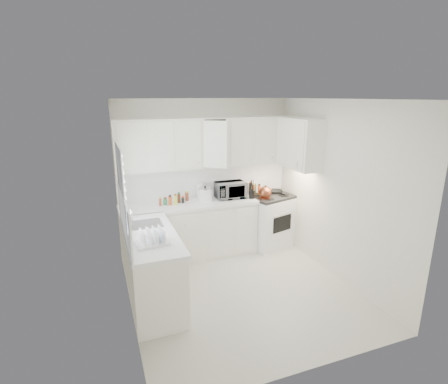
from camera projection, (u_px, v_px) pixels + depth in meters
name	position (u px, v px, depth m)	size (l,w,h in m)	color
floor	(241.00, 290.00, 4.89)	(3.20, 3.20, 0.00)	beige
ceiling	(244.00, 99.00, 4.20)	(3.20, 3.20, 0.00)	white
wall_back	(206.00, 176.00, 5.99)	(3.00, 3.00, 0.00)	silver
wall_front	(314.00, 251.00, 3.10)	(3.00, 3.00, 0.00)	silver
wall_left	(124.00, 215.00, 4.04)	(3.20, 3.20, 0.00)	silver
wall_right	(337.00, 191.00, 5.05)	(3.20, 3.20, 0.00)	silver
window_blinds	(122.00, 187.00, 4.29)	(0.06, 0.96, 1.06)	white
lower_cabinets_back	(190.00, 231.00, 5.81)	(2.22, 0.60, 0.90)	white
lower_cabinets_left	(152.00, 269.00, 4.55)	(0.60, 1.60, 0.90)	white
countertop_back	(189.00, 204.00, 5.68)	(2.24, 0.64, 0.05)	white
countertop_left	(150.00, 235.00, 4.42)	(0.64, 1.62, 0.05)	white
backsplash_back	(206.00, 180.00, 6.00)	(2.98, 0.02, 0.55)	white
backsplash_left	(124.00, 216.00, 4.24)	(0.02, 1.60, 0.55)	white
upper_cabinets_back	(209.00, 167.00, 5.79)	(3.00, 0.33, 0.80)	white
upper_cabinets_right	(298.00, 168.00, 5.68)	(0.33, 0.90, 0.80)	white
sink	(146.00, 216.00, 4.70)	(0.42, 0.38, 0.30)	gray
stove	(269.00, 213.00, 6.24)	(0.78, 0.64, 1.20)	white
tea_kettle	(265.00, 192.00, 5.91)	(0.27, 0.23, 0.25)	brown
frying_pan	(275.00, 191.00, 6.34)	(0.28, 0.48, 0.04)	black
microwave	(230.00, 188.00, 5.91)	(0.50, 0.27, 0.34)	gray
rice_cooker	(205.00, 193.00, 5.77)	(0.25, 0.25, 0.25)	white
paper_towel	(200.00, 190.00, 5.90)	(0.12, 0.12, 0.27)	white
utensil_crock	(252.00, 189.00, 5.88)	(0.11, 0.11, 0.33)	black
dish_rack	(152.00, 236.00, 4.07)	(0.38, 0.28, 0.21)	white
spice_left_0	(159.00, 200.00, 5.62)	(0.06, 0.06, 0.13)	#974629
spice_left_1	(165.00, 201.00, 5.56)	(0.06, 0.06, 0.13)	#287944
spice_left_2	(169.00, 199.00, 5.67)	(0.06, 0.06, 0.13)	#D94F1C
spice_left_3	(174.00, 200.00, 5.61)	(0.06, 0.06, 0.13)	#D2E235
spice_left_4	(178.00, 198.00, 5.72)	(0.06, 0.06, 0.13)	#5B301A
spice_left_5	(183.00, 199.00, 5.66)	(0.06, 0.06, 0.13)	black
spice_left_6	(186.00, 197.00, 5.77)	(0.06, 0.06, 0.13)	#974629
sauce_right_0	(240.00, 189.00, 6.13)	(0.06, 0.06, 0.19)	#D94F1C
sauce_right_1	(244.00, 190.00, 6.09)	(0.06, 0.06, 0.19)	#D2E235
sauce_right_2	(245.00, 189.00, 6.16)	(0.06, 0.06, 0.19)	#5B301A
sauce_right_3	(250.00, 189.00, 6.13)	(0.06, 0.06, 0.19)	black
sauce_right_4	(251.00, 188.00, 6.20)	(0.06, 0.06, 0.19)	#974629
sauce_right_5	(255.00, 189.00, 6.16)	(0.06, 0.06, 0.19)	#287944
sauce_right_6	(257.00, 188.00, 6.24)	(0.06, 0.06, 0.19)	#D94F1C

